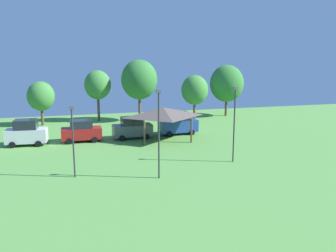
{
  "coord_description": "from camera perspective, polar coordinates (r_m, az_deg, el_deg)",
  "views": [
    {
      "loc": [
        -3.43,
        3.68,
        9.17
      ],
      "look_at": [
        0.11,
        16.56,
        6.5
      ],
      "focal_mm": 38.0,
      "sensor_mm": 36.0,
      "label": 1
    }
  ],
  "objects": [
    {
      "name": "park_pavilion",
      "position": [
        38.59,
        -0.76,
        2.25
      ],
      "size": [
        6.56,
        5.34,
        3.6
      ],
      "color": "brown",
      "rests_on": "ground"
    },
    {
      "name": "treeline_tree_5",
      "position": [
        51.54,
        4.3,
        5.77
      ],
      "size": [
        3.87,
        3.87,
        6.35
      ],
      "color": "brown",
      "rests_on": "ground"
    },
    {
      "name": "parked_car_third_from_left",
      "position": [
        39.74,
        -5.73,
        -0.3
      ],
      "size": [
        4.39,
        2.17,
        2.44
      ],
      "rotation": [
        0.0,
        0.0,
        0.04
      ],
      "color": "#4C5156",
      "rests_on": "ground"
    },
    {
      "name": "light_post_3",
      "position": [
        30.89,
        10.59,
        0.89
      ],
      "size": [
        0.36,
        0.2,
        6.55
      ],
      "color": "#2D2D33",
      "rests_on": "ground"
    },
    {
      "name": "parked_car_second_from_left",
      "position": [
        39.23,
        -13.7,
        -0.79
      ],
      "size": [
        4.22,
        2.09,
        2.34
      ],
      "rotation": [
        0.0,
        0.0,
        -0.01
      ],
      "color": "maroon",
      "rests_on": "ground"
    },
    {
      "name": "light_post_2",
      "position": [
        27.54,
        -15.01,
        -1.73
      ],
      "size": [
        0.36,
        0.2,
        5.48
      ],
      "color": "#2D2D33",
      "rests_on": "ground"
    },
    {
      "name": "treeline_tree_6",
      "position": [
        54.79,
        9.4,
        6.73
      ],
      "size": [
        5.07,
        5.07,
        7.71
      ],
      "color": "brown",
      "rests_on": "ground"
    },
    {
      "name": "parked_car_leftmost",
      "position": [
        39.33,
        -21.76,
        -1.03
      ],
      "size": [
        4.16,
        2.33,
        2.69
      ],
      "rotation": [
        0.0,
        0.0,
        -0.08
      ],
      "color": "silver",
      "rests_on": "ground"
    },
    {
      "name": "treeline_tree_3",
      "position": [
        50.74,
        -11.22,
        6.45
      ],
      "size": [
        3.67,
        3.67,
        7.09
      ],
      "color": "brown",
      "rests_on": "ground"
    },
    {
      "name": "parked_car_rightmost_in_row",
      "position": [
        41.6,
        1.62,
        0.39
      ],
      "size": [
        4.59,
        2.25,
        2.64
      ],
      "rotation": [
        0.0,
        0.0,
        0.07
      ],
      "color": "#234299",
      "rests_on": "ground"
    },
    {
      "name": "treeline_tree_4",
      "position": [
        49.8,
        -4.64,
        7.41
      ],
      "size": [
        5.0,
        5.0,
        8.56
      ],
      "color": "brown",
      "rests_on": "ground"
    },
    {
      "name": "light_post_1",
      "position": [
        26.25,
        -1.49,
        -0.57
      ],
      "size": [
        0.36,
        0.2,
        6.71
      ],
      "color": "#2D2D33",
      "rests_on": "ground"
    },
    {
      "name": "treeline_tree_2",
      "position": [
        49.54,
        -19.72,
        4.5
      ],
      "size": [
        3.51,
        3.51,
        5.8
      ],
      "color": "brown",
      "rests_on": "ground"
    }
  ]
}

